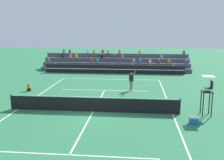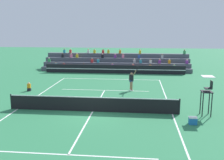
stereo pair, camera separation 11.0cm
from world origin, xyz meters
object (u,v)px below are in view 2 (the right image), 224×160
object	(u,v)px
ball_kid_courtside	(29,87)
equipment_cooler	(193,121)
umpire_chair	(208,90)
tennis_player	(132,80)
tennis_ball	(56,104)

from	to	relation	value
ball_kid_courtside	equipment_cooler	bearing A→B (deg)	-28.30
umpire_chair	tennis_player	bearing A→B (deg)	128.42
tennis_player	umpire_chair	bearing A→B (deg)	-51.58
ball_kid_courtside	tennis_player	bearing A→B (deg)	6.56
umpire_chair	equipment_cooler	size ratio (longest dim) A/B	5.34
umpire_chair	ball_kid_courtside	distance (m)	15.72
ball_kid_courtside	tennis_ball	bearing A→B (deg)	-47.02
tennis_player	equipment_cooler	distance (m)	9.28
umpire_chair	ball_kid_courtside	bearing A→B (deg)	159.60
umpire_chair	equipment_cooler	world-z (taller)	umpire_chair
tennis_ball	equipment_cooler	xyz separation A→B (m)	(9.61, -3.11, 0.19)
ball_kid_courtside	equipment_cooler	xyz separation A→B (m)	(13.47, -7.26, -0.10)
umpire_chair	tennis_player	distance (m)	8.39
umpire_chair	equipment_cooler	distance (m)	2.63
ball_kid_courtside	tennis_ball	size ratio (longest dim) A/B	12.43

